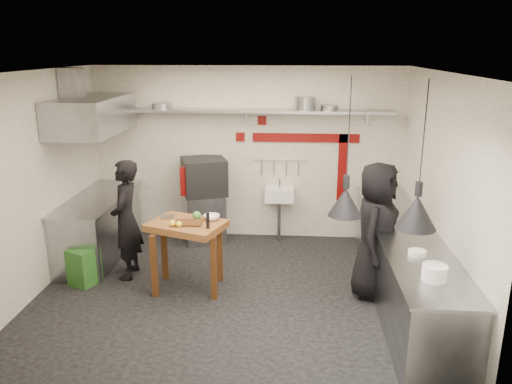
# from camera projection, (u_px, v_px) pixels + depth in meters

# --- Properties ---
(floor) EXTENTS (5.00, 5.00, 0.00)m
(floor) POSITION_uv_depth(u_px,v_px,m) (232.00, 292.00, 6.50)
(floor) COLOR black
(floor) RESTS_ON ground
(ceiling) EXTENTS (5.00, 5.00, 0.00)m
(ceiling) POSITION_uv_depth(u_px,v_px,m) (229.00, 72.00, 5.72)
(ceiling) COLOR beige
(ceiling) RESTS_ON floor
(wall_back) EXTENTS (5.00, 0.04, 2.80)m
(wall_back) POSITION_uv_depth(u_px,v_px,m) (247.00, 154.00, 8.12)
(wall_back) COLOR white
(wall_back) RESTS_ON floor
(wall_front) EXTENTS (5.00, 0.04, 2.80)m
(wall_front) POSITION_uv_depth(u_px,v_px,m) (199.00, 259.00, 4.10)
(wall_front) COLOR white
(wall_front) RESTS_ON floor
(wall_left) EXTENTS (0.04, 4.20, 2.80)m
(wall_left) POSITION_uv_depth(u_px,v_px,m) (34.00, 185.00, 6.29)
(wall_left) COLOR white
(wall_left) RESTS_ON floor
(wall_right) EXTENTS (0.04, 4.20, 2.80)m
(wall_right) POSITION_uv_depth(u_px,v_px,m) (439.00, 193.00, 5.93)
(wall_right) COLOR white
(wall_right) RESTS_ON floor
(red_band_horiz) EXTENTS (1.70, 0.02, 0.14)m
(red_band_horiz) POSITION_uv_depth(u_px,v_px,m) (306.00, 138.00, 7.95)
(red_band_horiz) COLOR #6B0A09
(red_band_horiz) RESTS_ON wall_back
(red_band_vert) EXTENTS (0.14, 0.02, 1.10)m
(red_band_vert) POSITION_uv_depth(u_px,v_px,m) (342.00, 168.00, 8.04)
(red_band_vert) COLOR #6B0A09
(red_band_vert) RESTS_ON wall_back
(red_tile_a) EXTENTS (0.14, 0.02, 0.14)m
(red_tile_a) POSITION_uv_depth(u_px,v_px,m) (262.00, 121.00, 7.93)
(red_tile_a) COLOR #6B0A09
(red_tile_a) RESTS_ON wall_back
(red_tile_b) EXTENTS (0.14, 0.02, 0.14)m
(red_tile_b) POSITION_uv_depth(u_px,v_px,m) (240.00, 137.00, 8.03)
(red_tile_b) COLOR #6B0A09
(red_tile_b) RESTS_ON wall_back
(back_shelf) EXTENTS (4.60, 0.34, 0.04)m
(back_shelf) POSITION_uv_depth(u_px,v_px,m) (245.00, 111.00, 7.75)
(back_shelf) COLOR gray
(back_shelf) RESTS_ON wall_back
(shelf_bracket_left) EXTENTS (0.04, 0.06, 0.24)m
(shelf_bracket_left) POSITION_uv_depth(u_px,v_px,m) (129.00, 115.00, 8.05)
(shelf_bracket_left) COLOR gray
(shelf_bracket_left) RESTS_ON wall_back
(shelf_bracket_mid) EXTENTS (0.04, 0.06, 0.24)m
(shelf_bracket_mid) POSITION_uv_depth(u_px,v_px,m) (246.00, 116.00, 7.92)
(shelf_bracket_mid) COLOR gray
(shelf_bracket_mid) RESTS_ON wall_back
(shelf_bracket_right) EXTENTS (0.04, 0.06, 0.24)m
(shelf_bracket_right) POSITION_uv_depth(u_px,v_px,m) (367.00, 117.00, 7.78)
(shelf_bracket_right) COLOR gray
(shelf_bracket_right) RESTS_ON wall_back
(pan_far_left) EXTENTS (0.37, 0.37, 0.09)m
(pan_far_left) POSITION_uv_depth(u_px,v_px,m) (162.00, 106.00, 7.82)
(pan_far_left) COLOR gray
(pan_far_left) RESTS_ON back_shelf
(pan_mid_left) EXTENTS (0.27, 0.27, 0.07)m
(pan_mid_left) POSITION_uv_depth(u_px,v_px,m) (161.00, 107.00, 7.83)
(pan_mid_left) COLOR gray
(pan_mid_left) RESTS_ON back_shelf
(stock_pot) EXTENTS (0.34, 0.34, 0.20)m
(stock_pot) POSITION_uv_depth(u_px,v_px,m) (305.00, 104.00, 7.65)
(stock_pot) COLOR gray
(stock_pot) RESTS_ON back_shelf
(pan_right) EXTENTS (0.33, 0.33, 0.08)m
(pan_right) POSITION_uv_depth(u_px,v_px,m) (329.00, 108.00, 7.64)
(pan_right) COLOR gray
(pan_right) RESTS_ON back_shelf
(oven_stand) EXTENTS (0.78, 0.75, 0.80)m
(oven_stand) POSITION_uv_depth(u_px,v_px,m) (204.00, 217.00, 8.14)
(oven_stand) COLOR gray
(oven_stand) RESTS_ON floor
(combi_oven) EXTENTS (0.83, 0.81, 0.58)m
(combi_oven) POSITION_uv_depth(u_px,v_px,m) (204.00, 176.00, 7.95)
(combi_oven) COLOR black
(combi_oven) RESTS_ON oven_stand
(oven_door) EXTENTS (0.53, 0.22, 0.46)m
(oven_door) POSITION_uv_depth(u_px,v_px,m) (198.00, 181.00, 7.70)
(oven_door) COLOR #6B0A09
(oven_door) RESTS_ON combi_oven
(oven_glass) EXTENTS (0.35, 0.14, 0.34)m
(oven_glass) POSITION_uv_depth(u_px,v_px,m) (202.00, 181.00, 7.68)
(oven_glass) COLOR black
(oven_glass) RESTS_ON oven_door
(hand_sink) EXTENTS (0.46, 0.34, 0.22)m
(hand_sink) POSITION_uv_depth(u_px,v_px,m) (280.00, 194.00, 8.08)
(hand_sink) COLOR white
(hand_sink) RESTS_ON wall_back
(sink_tap) EXTENTS (0.03, 0.03, 0.14)m
(sink_tap) POSITION_uv_depth(u_px,v_px,m) (280.00, 184.00, 8.03)
(sink_tap) COLOR gray
(sink_tap) RESTS_ON hand_sink
(sink_drain) EXTENTS (0.06, 0.06, 0.66)m
(sink_drain) POSITION_uv_depth(u_px,v_px,m) (279.00, 221.00, 8.16)
(sink_drain) COLOR gray
(sink_drain) RESTS_ON floor
(utensil_rail) EXTENTS (0.90, 0.02, 0.02)m
(utensil_rail) POSITION_uv_depth(u_px,v_px,m) (280.00, 160.00, 8.06)
(utensil_rail) COLOR gray
(utensil_rail) RESTS_ON wall_back
(counter_right) EXTENTS (0.70, 3.80, 0.90)m
(counter_right) POSITION_uv_depth(u_px,v_px,m) (403.00, 266.00, 6.22)
(counter_right) COLOR gray
(counter_right) RESTS_ON floor
(counter_right_top) EXTENTS (0.76, 3.90, 0.03)m
(counter_right_top) POSITION_uv_depth(u_px,v_px,m) (406.00, 231.00, 6.09)
(counter_right_top) COLOR gray
(counter_right_top) RESTS_ON counter_right
(plate_stack) EXTENTS (0.25, 0.25, 0.15)m
(plate_stack) POSITION_uv_depth(u_px,v_px,m) (435.00, 273.00, 4.75)
(plate_stack) COLOR white
(plate_stack) RESTS_ON counter_right_top
(small_bowl_right) EXTENTS (0.24, 0.24, 0.05)m
(small_bowl_right) POSITION_uv_depth(u_px,v_px,m) (417.00, 253.00, 5.33)
(small_bowl_right) COLOR white
(small_bowl_right) RESTS_ON counter_right_top
(counter_left) EXTENTS (0.70, 1.90, 0.90)m
(counter_left) POSITION_uv_depth(u_px,v_px,m) (99.00, 228.00, 7.53)
(counter_left) COLOR gray
(counter_left) RESTS_ON floor
(counter_left_top) EXTENTS (0.76, 2.00, 0.03)m
(counter_left_top) POSITION_uv_depth(u_px,v_px,m) (96.00, 198.00, 7.40)
(counter_left_top) COLOR gray
(counter_left_top) RESTS_ON counter_left
(extractor_hood) EXTENTS (0.78, 1.60, 0.50)m
(extractor_hood) POSITION_uv_depth(u_px,v_px,m) (92.00, 115.00, 7.05)
(extractor_hood) COLOR gray
(extractor_hood) RESTS_ON ceiling
(hood_duct) EXTENTS (0.28, 0.28, 0.50)m
(hood_duct) POSITION_uv_depth(u_px,v_px,m) (72.00, 86.00, 6.96)
(hood_duct) COLOR gray
(hood_duct) RESTS_ON ceiling
(green_bin) EXTENTS (0.44, 0.44, 0.50)m
(green_bin) POSITION_uv_depth(u_px,v_px,m) (84.00, 266.00, 6.68)
(green_bin) COLOR #276021
(green_bin) RESTS_ON floor
(prep_table) EXTENTS (1.08, 0.91, 0.92)m
(prep_table) POSITION_uv_depth(u_px,v_px,m) (188.00, 256.00, 6.49)
(prep_table) COLOR brown
(prep_table) RESTS_ON floor
(cutting_board) EXTENTS (0.36, 0.26, 0.02)m
(cutting_board) POSITION_uv_depth(u_px,v_px,m) (188.00, 223.00, 6.31)
(cutting_board) COLOR #4F2A12
(cutting_board) RESTS_ON prep_table
(pepper_mill) EXTENTS (0.05, 0.05, 0.20)m
(pepper_mill) POSITION_uv_depth(u_px,v_px,m) (208.00, 221.00, 6.13)
(pepper_mill) COLOR black
(pepper_mill) RESTS_ON prep_table
(lemon_a) EXTENTS (0.08, 0.08, 0.08)m
(lemon_a) POSITION_uv_depth(u_px,v_px,m) (172.00, 223.00, 6.22)
(lemon_a) COLOR yellow
(lemon_a) RESTS_ON prep_table
(lemon_b) EXTENTS (0.08, 0.08, 0.07)m
(lemon_b) POSITION_uv_depth(u_px,v_px,m) (179.00, 224.00, 6.19)
(lemon_b) COLOR yellow
(lemon_b) RESTS_ON prep_table
(veg_ball) EXTENTS (0.14, 0.14, 0.11)m
(veg_ball) POSITION_uv_depth(u_px,v_px,m) (197.00, 215.00, 6.48)
(veg_ball) COLOR #4B993D
(veg_ball) RESTS_ON prep_table
(steel_tray) EXTENTS (0.17, 0.12, 0.03)m
(steel_tray) POSITION_uv_depth(u_px,v_px,m) (168.00, 217.00, 6.52)
(steel_tray) COLOR gray
(steel_tray) RESTS_ON prep_table
(bowl) EXTENTS (0.26, 0.26, 0.07)m
(bowl) POSITION_uv_depth(u_px,v_px,m) (212.00, 217.00, 6.45)
(bowl) COLOR white
(bowl) RESTS_ON prep_table
(heat_lamp_near) EXTENTS (0.48, 0.48, 1.46)m
(heat_lamp_near) POSITION_uv_depth(u_px,v_px,m) (348.00, 148.00, 5.13)
(heat_lamp_near) COLOR black
(heat_lamp_near) RESTS_ON ceiling
(heat_lamp_far) EXTENTS (0.44, 0.44, 1.44)m
(heat_lamp_far) POSITION_uv_depth(u_px,v_px,m) (422.00, 157.00, 4.68)
(heat_lamp_far) COLOR black
(heat_lamp_far) RESTS_ON ceiling
(chef_left) EXTENTS (0.43, 0.62, 1.65)m
(chef_left) POSITION_uv_depth(u_px,v_px,m) (126.00, 220.00, 6.75)
(chef_left) COLOR black
(chef_left) RESTS_ON floor
(chef_right) EXTENTS (0.81, 0.99, 1.74)m
(chef_right) POSITION_uv_depth(u_px,v_px,m) (376.00, 231.00, 6.21)
(chef_right) COLOR black
(chef_right) RESTS_ON floor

